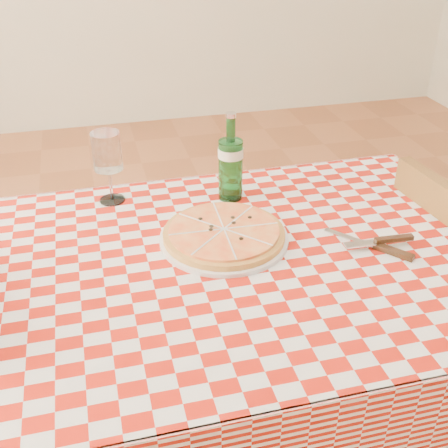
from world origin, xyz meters
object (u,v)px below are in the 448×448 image
(dining_table, at_px, (238,291))
(wine_glass, at_px, (109,168))
(pizza_plate, at_px, (224,233))
(water_bottle, at_px, (231,157))

(dining_table, distance_m, wine_glass, 0.49)
(pizza_plate, height_order, water_bottle, water_bottle)
(dining_table, bearing_deg, wine_glass, 126.35)
(water_bottle, relative_size, wine_glass, 1.24)
(dining_table, height_order, wine_glass, wine_glass)
(water_bottle, bearing_deg, dining_table, -101.23)
(pizza_plate, distance_m, wine_glass, 0.38)
(dining_table, relative_size, water_bottle, 4.86)
(wine_glass, bearing_deg, pizza_plate, -48.00)
(dining_table, distance_m, water_bottle, 0.37)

